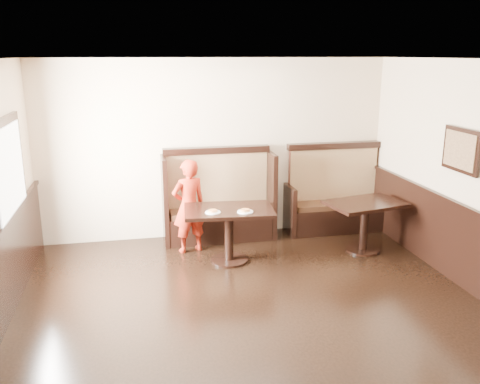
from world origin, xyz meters
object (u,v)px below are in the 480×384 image
object	(u,v)px
child	(189,206)
booth_neighbor	(334,202)
booth_main	(219,206)
table_main	(229,221)
table_neighbor	(365,214)

from	to	relation	value
child	booth_neighbor	bearing A→B (deg)	174.48
booth_main	table_main	xyz separation A→B (m)	(-0.02, -0.99, 0.07)
table_neighbor	child	size ratio (longest dim) A/B	0.87
booth_main	table_neighbor	distance (m)	2.25
booth_main	table_main	distance (m)	0.99
table_neighbor	booth_neighbor	bearing A→B (deg)	82.12
child	booth_main	bearing A→B (deg)	-153.66
booth_main	booth_neighbor	bearing A→B (deg)	-0.05
table_neighbor	child	world-z (taller)	child
table_main	child	size ratio (longest dim) A/B	0.92
booth_neighbor	table_neighbor	size ratio (longest dim) A/B	1.36
table_main	child	bearing A→B (deg)	139.95
table_main	table_neighbor	world-z (taller)	table_main
booth_main	table_main	bearing A→B (deg)	-91.12
booth_neighbor	table_neighbor	xyz separation A→B (m)	(0.07, -1.00, 0.09)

